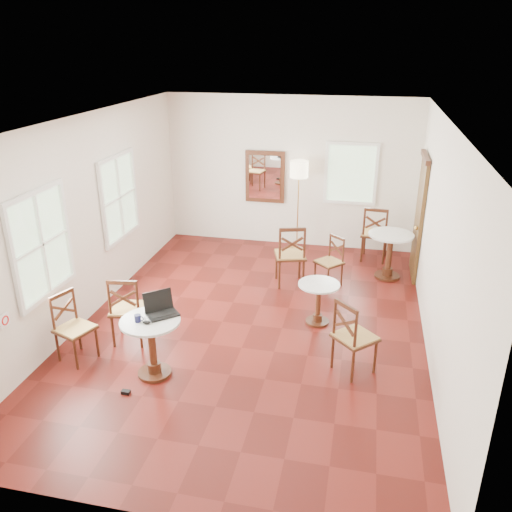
{
  "coord_description": "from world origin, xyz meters",
  "views": [
    {
      "loc": [
        1.5,
        -6.65,
        3.96
      ],
      "look_at": [
        0.0,
        0.3,
        1.0
      ],
      "focal_mm": 36.56,
      "sensor_mm": 36.0,
      "label": 1
    }
  ],
  "objects_px": {
    "chair_back_a": "(375,233)",
    "floor_lamp": "(299,175)",
    "cafe_table_back": "(390,251)",
    "chair_near_a": "(128,309)",
    "power_adapter": "(126,392)",
    "chair_near_b": "(74,328)",
    "laptop": "(161,308)",
    "mouse": "(147,322)",
    "water_glass": "(147,320)",
    "cafe_table_mid": "(318,299)",
    "navy_mug": "(138,318)",
    "chair_mid_a": "(290,255)",
    "chair_mid_b": "(354,337)",
    "chair_back_b": "(330,261)",
    "cafe_table_near": "(152,341)"
  },
  "relations": [
    {
      "from": "floor_lamp",
      "to": "chair_near_a",
      "type": "bearing_deg",
      "value": -114.63
    },
    {
      "from": "cafe_table_near",
      "to": "chair_mid_a",
      "type": "xyz_separation_m",
      "value": [
        1.28,
        3.01,
        0.06
      ]
    },
    {
      "from": "power_adapter",
      "to": "cafe_table_back",
      "type": "bearing_deg",
      "value": 52.61
    },
    {
      "from": "chair_back_a",
      "to": "floor_lamp",
      "type": "distance_m",
      "value": 1.83
    },
    {
      "from": "cafe_table_mid",
      "to": "power_adapter",
      "type": "height_order",
      "value": "cafe_table_mid"
    },
    {
      "from": "cafe_table_near",
      "to": "chair_near_b",
      "type": "distance_m",
      "value": 1.15
    },
    {
      "from": "mouse",
      "to": "water_glass",
      "type": "bearing_deg",
      "value": -19.59
    },
    {
      "from": "cafe_table_back",
      "to": "laptop",
      "type": "distance_m",
      "value": 4.52
    },
    {
      "from": "mouse",
      "to": "power_adapter",
      "type": "bearing_deg",
      "value": -115.8
    },
    {
      "from": "chair_mid_b",
      "to": "power_adapter",
      "type": "relative_size",
      "value": 9.65
    },
    {
      "from": "cafe_table_near",
      "to": "chair_mid_a",
      "type": "height_order",
      "value": "chair_mid_a"
    },
    {
      "from": "chair_near_a",
      "to": "chair_back_b",
      "type": "xyz_separation_m",
      "value": [
        2.58,
        2.46,
        -0.08
      ]
    },
    {
      "from": "floor_lamp",
      "to": "chair_back_a",
      "type": "bearing_deg",
      "value": -7.09
    },
    {
      "from": "mouse",
      "to": "water_glass",
      "type": "relative_size",
      "value": 1.11
    },
    {
      "from": "chair_back_a",
      "to": "laptop",
      "type": "distance_m",
      "value": 5.0
    },
    {
      "from": "cafe_table_mid",
      "to": "navy_mug",
      "type": "bearing_deg",
      "value": -137.94
    },
    {
      "from": "cafe_table_back",
      "to": "chair_back_b",
      "type": "bearing_deg",
      "value": -152.71
    },
    {
      "from": "chair_mid_b",
      "to": "floor_lamp",
      "type": "bearing_deg",
      "value": -27.26
    },
    {
      "from": "chair_near_a",
      "to": "floor_lamp",
      "type": "height_order",
      "value": "floor_lamp"
    },
    {
      "from": "cafe_table_near",
      "to": "power_adapter",
      "type": "height_order",
      "value": "cafe_table_near"
    },
    {
      "from": "cafe_table_back",
      "to": "chair_back_a",
      "type": "bearing_deg",
      "value": 108.33
    },
    {
      "from": "chair_near_b",
      "to": "chair_mid_a",
      "type": "relative_size",
      "value": 0.86
    },
    {
      "from": "power_adapter",
      "to": "chair_near_b",
      "type": "bearing_deg",
      "value": 149.15
    },
    {
      "from": "chair_back_b",
      "to": "power_adapter",
      "type": "bearing_deg",
      "value": -79.45
    },
    {
      "from": "chair_near_b",
      "to": "chair_back_a",
      "type": "xyz_separation_m",
      "value": [
        3.84,
        4.31,
        0.07
      ]
    },
    {
      "from": "cafe_table_mid",
      "to": "floor_lamp",
      "type": "bearing_deg",
      "value": 104.16
    },
    {
      "from": "power_adapter",
      "to": "cafe_table_near",
      "type": "bearing_deg",
      "value": 67.42
    },
    {
      "from": "chair_back_b",
      "to": "power_adapter",
      "type": "relative_size",
      "value": 8.26
    },
    {
      "from": "cafe_table_mid",
      "to": "chair_back_a",
      "type": "height_order",
      "value": "chair_back_a"
    },
    {
      "from": "chair_mid_a",
      "to": "floor_lamp",
      "type": "distance_m",
      "value": 1.9
    },
    {
      "from": "chair_mid_b",
      "to": "water_glass",
      "type": "bearing_deg",
      "value": 61.03
    },
    {
      "from": "cafe_table_near",
      "to": "navy_mug",
      "type": "relative_size",
      "value": 6.7
    },
    {
      "from": "chair_mid_b",
      "to": "laptop",
      "type": "relative_size",
      "value": 2.08
    },
    {
      "from": "cafe_table_near",
      "to": "cafe_table_back",
      "type": "height_order",
      "value": "cafe_table_back"
    },
    {
      "from": "chair_near_a",
      "to": "navy_mug",
      "type": "relative_size",
      "value": 8.67
    },
    {
      "from": "water_glass",
      "to": "chair_mid_a",
      "type": "bearing_deg",
      "value": 67.59
    },
    {
      "from": "cafe_table_back",
      "to": "navy_mug",
      "type": "relative_size",
      "value": 7.05
    },
    {
      "from": "cafe_table_back",
      "to": "chair_near_a",
      "type": "height_order",
      "value": "chair_near_a"
    },
    {
      "from": "chair_near_b",
      "to": "navy_mug",
      "type": "relative_size",
      "value": 7.98
    },
    {
      "from": "chair_back_a",
      "to": "mouse",
      "type": "height_order",
      "value": "chair_back_a"
    },
    {
      "from": "floor_lamp",
      "to": "chair_mid_a",
      "type": "bearing_deg",
      "value": -86.26
    },
    {
      "from": "floor_lamp",
      "to": "chair_back_b",
      "type": "bearing_deg",
      "value": -62.26
    },
    {
      "from": "laptop",
      "to": "power_adapter",
      "type": "xyz_separation_m",
      "value": [
        -0.25,
        -0.64,
        -0.83
      ]
    },
    {
      "from": "floor_lamp",
      "to": "water_glass",
      "type": "bearing_deg",
      "value": -103.97
    },
    {
      "from": "chair_near_a",
      "to": "chair_near_b",
      "type": "bearing_deg",
      "value": 37.55
    },
    {
      "from": "cafe_table_near",
      "to": "chair_mid_a",
      "type": "relative_size",
      "value": 0.72
    },
    {
      "from": "mouse",
      "to": "laptop",
      "type": "bearing_deg",
      "value": 78.23
    },
    {
      "from": "cafe_table_near",
      "to": "chair_mid_a",
      "type": "bearing_deg",
      "value": 66.95
    },
    {
      "from": "chair_near_a",
      "to": "floor_lamp",
      "type": "bearing_deg",
      "value": -124.26
    },
    {
      "from": "chair_back_b",
      "to": "water_glass",
      "type": "distance_m",
      "value": 3.8
    }
  ]
}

